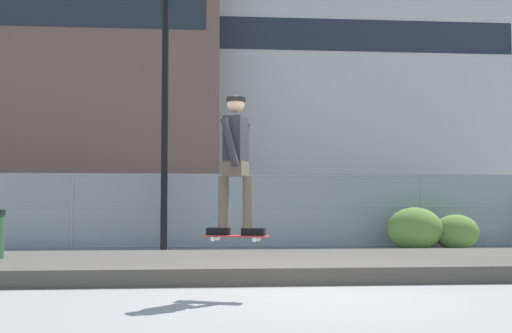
{
  "coord_description": "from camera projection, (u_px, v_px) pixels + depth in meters",
  "views": [
    {
      "loc": [
        -1.18,
        -7.72,
        1.17
      ],
      "look_at": [
        -0.2,
        3.99,
        1.82
      ],
      "focal_mm": 44.05,
      "sensor_mm": 36.0,
      "label": 1
    }
  ],
  "objects": [
    {
      "name": "shrub_center",
      "position": [
        456.0,
        232.0,
        15.08
      ],
      "size": [
        1.1,
        0.9,
        0.85
      ],
      "color": "#567A33",
      "rests_on": "ground_plane"
    },
    {
      "name": "parked_car_near",
      "position": [
        63.0,
        212.0,
        18.65
      ],
      "size": [
        4.52,
        2.2,
        1.66
      ],
      "color": "navy",
      "rests_on": "ground_plane"
    },
    {
      "name": "street_lamp",
      "position": [
        165.0,
        55.0,
        14.8
      ],
      "size": [
        0.44,
        0.44,
        7.51
      ],
      "color": "black",
      "rests_on": "ground_plane"
    },
    {
      "name": "office_block",
      "position": [
        326.0,
        87.0,
        55.84
      ],
      "size": [
        29.19,
        14.93,
        22.62
      ],
      "color": "#B2AFA8",
      "rests_on": "ground_plane"
    },
    {
      "name": "parked_car_mid",
      "position": [
        273.0,
        212.0,
        19.09
      ],
      "size": [
        4.46,
        2.07,
        1.66
      ],
      "color": "#B7BABF",
      "rests_on": "ground_plane"
    },
    {
      "name": "library_building",
      "position": [
        71.0,
        71.0,
        50.89
      ],
      "size": [
        23.77,
        15.32,
        23.4
      ],
      "color": "brown",
      "rests_on": "ground_plane"
    },
    {
      "name": "skater",
      "position": [
        236.0,
        156.0,
        7.6
      ],
      "size": [
        0.71,
        0.62,
        1.69
      ],
      "color": "black",
      "rests_on": "skateboard"
    },
    {
      "name": "shrub_left",
      "position": [
        415.0,
        229.0,
        14.97
      ],
      "size": [
        1.32,
        1.08,
        1.02
      ],
      "color": "#567A33",
      "rests_on": "ground_plane"
    },
    {
      "name": "skateboard",
      "position": [
        236.0,
        236.0,
        7.55
      ],
      "size": [
        0.82,
        0.46,
        0.07
      ],
      "color": "#B22D2D"
    },
    {
      "name": "ground_plane",
      "position": [
        299.0,
        296.0,
        7.72
      ],
      "size": [
        120.0,
        120.0,
        0.0
      ],
      "primitive_type": "plane",
      "color": "gray"
    },
    {
      "name": "gravel_berm",
      "position": [
        275.0,
        265.0,
        10.31
      ],
      "size": [
        17.3,
        3.41,
        0.25
      ],
      "primitive_type": "cube",
      "color": "#4C473F",
      "rests_on": "ground_plane"
    },
    {
      "name": "chain_fence",
      "position": [
        251.0,
        211.0,
        15.52
      ],
      "size": [
        26.12,
        0.06,
        1.85
      ],
      "color": "gray",
      "rests_on": "ground_plane"
    }
  ]
}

